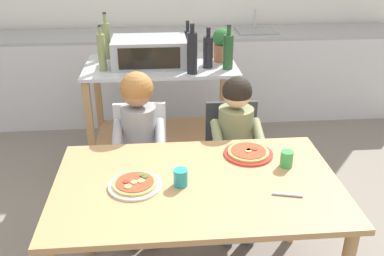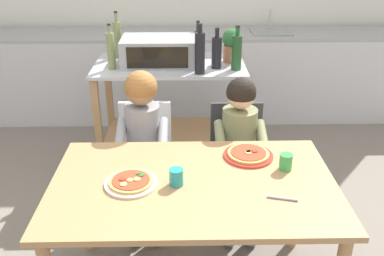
{
  "view_description": "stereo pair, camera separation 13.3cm",
  "coord_description": "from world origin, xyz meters",
  "views": [
    {
      "loc": [
        -0.18,
        -1.77,
        1.87
      ],
      "look_at": [
        0.0,
        0.3,
        0.88
      ],
      "focal_mm": 39.82,
      "sensor_mm": 36.0,
      "label": 1
    },
    {
      "loc": [
        -0.04,
        -1.78,
        1.87
      ],
      "look_at": [
        0.0,
        0.3,
        0.88
      ],
      "focal_mm": 39.82,
      "sensor_mm": 36.0,
      "label": 2
    }
  ],
  "objects": [
    {
      "name": "ground_plane",
      "position": [
        0.0,
        1.14,
        0.0
      ],
      "size": [
        11.41,
        11.41,
        0.0
      ],
      "primitive_type": "plane",
      "color": "slate"
    },
    {
      "name": "kitchen_counter",
      "position": [
        0.0,
        2.5,
        0.45
      ],
      "size": [
        4.84,
        0.6,
        1.09
      ],
      "color": "silver",
      "rests_on": "ground"
    },
    {
      "name": "kitchen_island_cart",
      "position": [
        -0.15,
        1.38,
        0.61
      ],
      "size": [
        1.15,
        0.63,
        0.91
      ],
      "color": "#B7BABF",
      "rests_on": "ground"
    },
    {
      "name": "toaster_oven",
      "position": [
        -0.23,
        1.37,
        1.01
      ],
      "size": [
        0.55,
        0.37,
        0.2
      ],
      "color": "#999BA0",
      "rests_on": "kitchen_island_cart"
    },
    {
      "name": "bottle_tall_green_wine",
      "position": [
        -0.56,
        1.57,
        1.06
      ],
      "size": [
        0.06,
        0.06,
        0.36
      ],
      "color": "olive",
      "rests_on": "kitchen_island_cart"
    },
    {
      "name": "bottle_slim_sauce",
      "position": [
        0.07,
        1.58,
        1.02
      ],
      "size": [
        0.06,
        0.06,
        0.29
      ],
      "color": "black",
      "rests_on": "kitchen_island_cart"
    },
    {
      "name": "bottle_dark_olive_oil",
      "position": [
        0.07,
        1.14,
        1.06
      ],
      "size": [
        0.07,
        0.07,
        0.35
      ],
      "color": "black",
      "rests_on": "kitchen_island_cart"
    },
    {
      "name": "bottle_squat_spirits",
      "position": [
        -0.57,
        1.26,
        1.05
      ],
      "size": [
        0.06,
        0.06,
        0.33
      ],
      "color": "olive",
      "rests_on": "kitchen_island_cart"
    },
    {
      "name": "bottle_clear_vinegar",
      "position": [
        0.34,
        1.22,
        1.04
      ],
      "size": [
        0.07,
        0.07,
        0.32
      ],
      "color": "#1E4723",
      "rests_on": "kitchen_island_cart"
    },
    {
      "name": "bottle_brown_beer",
      "position": [
        0.2,
        1.27,
        1.03
      ],
      "size": [
        0.07,
        0.07,
        0.3
      ],
      "color": "black",
      "rests_on": "kitchen_island_cart"
    },
    {
      "name": "potted_herb_plant",
      "position": [
        0.32,
        1.42,
        1.05
      ],
      "size": [
        0.14,
        0.14,
        0.26
      ],
      "color": "#9E5B3D",
      "rests_on": "kitchen_island_cart"
    },
    {
      "name": "dining_table",
      "position": [
        0.0,
        0.0,
        0.63
      ],
      "size": [
        1.41,
        0.86,
        0.73
      ],
      "color": "#AD7F51",
      "rests_on": "ground"
    },
    {
      "name": "dining_chair_left",
      "position": [
        -0.3,
        0.72,
        0.48
      ],
      "size": [
        0.36,
        0.36,
        0.81
      ],
      "color": "silver",
      "rests_on": "ground"
    },
    {
      "name": "dining_chair_right",
      "position": [
        0.31,
        0.7,
        0.48
      ],
      "size": [
        0.36,
        0.36,
        0.81
      ],
      "color": "#333338",
      "rests_on": "ground"
    },
    {
      "name": "child_in_grey_shirt",
      "position": [
        -0.3,
        0.61,
        0.7
      ],
      "size": [
        0.32,
        0.42,
        1.06
      ],
      "color": "#424C6B",
      "rests_on": "ground"
    },
    {
      "name": "child_in_olive_shirt",
      "position": [
        0.31,
        0.58,
        0.66
      ],
      "size": [
        0.32,
        0.42,
        1.02
      ],
      "color": "#424C6B",
      "rests_on": "ground"
    },
    {
      "name": "pizza_plate_cream",
      "position": [
        -0.3,
        -0.02,
        0.74
      ],
      "size": [
        0.26,
        0.26,
        0.03
      ],
      "color": "beige",
      "rests_on": "dining_table"
    },
    {
      "name": "pizza_plate_red_rimmed",
      "position": [
        0.31,
        0.25,
        0.74
      ],
      "size": [
        0.27,
        0.27,
        0.03
      ],
      "color": "red",
      "rests_on": "dining_table"
    },
    {
      "name": "drinking_cup_green",
      "position": [
        0.48,
        0.11,
        0.77
      ],
      "size": [
        0.07,
        0.07,
        0.09
      ],
      "primitive_type": "cylinder",
      "color": "green",
      "rests_on": "dining_table"
    },
    {
      "name": "drinking_cup_teal",
      "position": [
        -0.08,
        -0.02,
        0.77
      ],
      "size": [
        0.07,
        0.07,
        0.09
      ],
      "primitive_type": "cylinder",
      "color": "teal",
      "rests_on": "dining_table"
    },
    {
      "name": "serving_spoon",
      "position": [
        0.41,
        -0.16,
        0.73
      ],
      "size": [
        0.14,
        0.05,
        0.01
      ],
      "primitive_type": "cylinder",
      "rotation": [
        0.0,
        1.57,
        2.89
      ],
      "color": "#B7BABF",
      "rests_on": "dining_table"
    }
  ]
}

